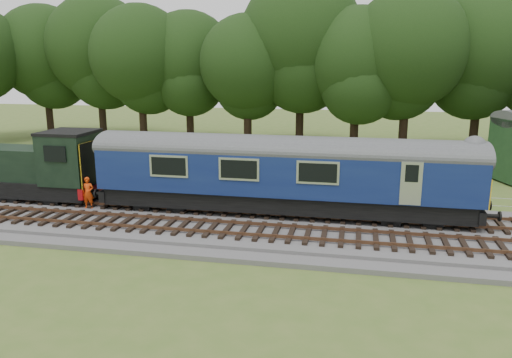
# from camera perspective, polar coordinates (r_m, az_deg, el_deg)

# --- Properties ---
(ground) EXTENTS (120.00, 120.00, 0.00)m
(ground) POSITION_cam_1_polar(r_m,az_deg,el_deg) (23.60, -2.22, -5.43)
(ground) COLOR #4B6826
(ground) RESTS_ON ground
(ballast) EXTENTS (70.00, 7.00, 0.35)m
(ballast) POSITION_cam_1_polar(r_m,az_deg,el_deg) (23.54, -2.22, -5.02)
(ballast) COLOR #4C4C4F
(ballast) RESTS_ON ground
(track_north) EXTENTS (67.20, 2.40, 0.21)m
(track_north) POSITION_cam_1_polar(r_m,az_deg,el_deg) (24.77, -1.45, -3.50)
(track_north) COLOR black
(track_north) RESTS_ON ballast
(track_south) EXTENTS (67.20, 2.40, 0.21)m
(track_south) POSITION_cam_1_polar(r_m,az_deg,el_deg) (22.00, -3.22, -5.70)
(track_south) COLOR black
(track_south) RESTS_ON ballast
(fence) EXTENTS (64.00, 0.12, 1.00)m
(fence) POSITION_cam_1_polar(r_m,az_deg,el_deg) (27.79, 0.00, -2.52)
(fence) COLOR #6B6054
(fence) RESTS_ON ground
(tree_line) EXTENTS (70.00, 8.00, 18.00)m
(tree_line) POSITION_cam_1_polar(r_m,az_deg,el_deg) (44.67, 4.55, 3.47)
(tree_line) COLOR black
(tree_line) RESTS_ON ground
(dmu_railcar) EXTENTS (18.05, 2.86, 3.88)m
(dmu_railcar) POSITION_cam_1_polar(r_m,az_deg,el_deg) (23.87, 3.06, 1.27)
(dmu_railcar) COLOR black
(dmu_railcar) RESTS_ON ground
(shunter_loco) EXTENTS (8.91, 2.60, 3.38)m
(shunter_loco) POSITION_cam_1_polar(r_m,az_deg,el_deg) (29.44, -24.84, 1.09)
(shunter_loco) COLOR black
(shunter_loco) RESTS_ON ground
(worker) EXTENTS (0.64, 0.48, 1.60)m
(worker) POSITION_cam_1_polar(r_m,az_deg,el_deg) (26.41, -18.65, -1.49)
(worker) COLOR #FE440D
(worker) RESTS_ON ballast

